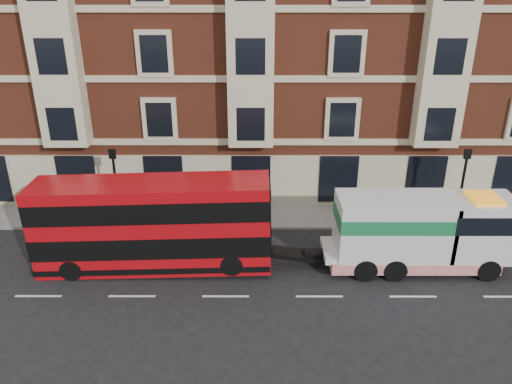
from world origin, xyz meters
TOP-DOWN VIEW (x-y plane):
  - ground at (0.00, 0.00)m, footprint 120.00×120.00m
  - sidewalk at (0.00, 7.50)m, footprint 90.00×3.00m
  - victorian_terrace at (0.50, 15.00)m, footprint 45.00×12.00m
  - lamp_post_west at (-6.00, 6.20)m, footprint 0.35×0.15m
  - lamp_post_east at (12.00, 6.20)m, footprint 0.35×0.15m
  - double_decker_bus at (-3.38, 2.35)m, footprint 10.61×2.43m
  - tow_truck at (8.68, 2.35)m, footprint 8.49×2.51m
  - pedestrian at (-7.05, 6.36)m, footprint 0.69×0.54m

SIDE VIEW (x-z plane):
  - ground at x=0.00m, z-range 0.00..0.00m
  - sidewalk at x=0.00m, z-range 0.00..0.15m
  - pedestrian at x=-7.05m, z-range 0.15..1.81m
  - tow_truck at x=8.68m, z-range 0.11..3.65m
  - double_decker_bus at x=-3.38m, z-range 0.13..4.42m
  - lamp_post_west at x=-6.00m, z-range 0.50..4.85m
  - lamp_post_east at x=12.00m, z-range 0.50..4.85m
  - victorian_terrace at x=0.50m, z-range -0.13..20.27m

